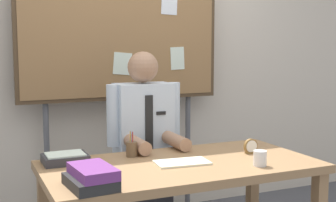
{
  "coord_description": "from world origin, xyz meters",
  "views": [
    {
      "loc": [
        -1.16,
        -2.45,
        1.45
      ],
      "look_at": [
        0.0,
        0.19,
        1.1
      ],
      "focal_mm": 49.77,
      "sensor_mm": 36.0,
      "label": 1
    }
  ],
  "objects_px": {
    "pen_holder": "(132,149)",
    "open_notebook": "(183,162)",
    "paper_tray": "(65,158)",
    "book_stack": "(91,177)",
    "coffee_mug": "(260,158)",
    "desk": "(181,177)",
    "bulletin_board": "(122,35)",
    "person": "(144,156)",
    "desk_clock": "(251,147)"
  },
  "relations": [
    {
      "from": "person",
      "to": "book_stack",
      "type": "distance_m",
      "value": 1.08
    },
    {
      "from": "bulletin_board",
      "to": "desk_clock",
      "type": "relative_size",
      "value": 21.89
    },
    {
      "from": "person",
      "to": "bulletin_board",
      "type": "height_order",
      "value": "bulletin_board"
    },
    {
      "from": "pen_holder",
      "to": "open_notebook",
      "type": "bearing_deg",
      "value": -52.36
    },
    {
      "from": "open_notebook",
      "to": "pen_holder",
      "type": "distance_m",
      "value": 0.36
    },
    {
      "from": "coffee_mug",
      "to": "pen_holder",
      "type": "bearing_deg",
      "value": 139.7
    },
    {
      "from": "person",
      "to": "pen_holder",
      "type": "bearing_deg",
      "value": -121.48
    },
    {
      "from": "open_notebook",
      "to": "desk_clock",
      "type": "distance_m",
      "value": 0.52
    },
    {
      "from": "book_stack",
      "to": "desk",
      "type": "bearing_deg",
      "value": 23.51
    },
    {
      "from": "coffee_mug",
      "to": "book_stack",
      "type": "bearing_deg",
      "value": -179.14
    },
    {
      "from": "coffee_mug",
      "to": "open_notebook",
      "type": "bearing_deg",
      "value": 149.28
    },
    {
      "from": "bulletin_board",
      "to": "pen_holder",
      "type": "relative_size",
      "value": 13.09
    },
    {
      "from": "open_notebook",
      "to": "coffee_mug",
      "type": "distance_m",
      "value": 0.45
    },
    {
      "from": "bulletin_board",
      "to": "desk_clock",
      "type": "bearing_deg",
      "value": -64.02
    },
    {
      "from": "open_notebook",
      "to": "desk_clock",
      "type": "relative_size",
      "value": 3.32
    },
    {
      "from": "coffee_mug",
      "to": "pen_holder",
      "type": "height_order",
      "value": "pen_holder"
    },
    {
      "from": "desk",
      "to": "pen_holder",
      "type": "distance_m",
      "value": 0.37
    },
    {
      "from": "book_stack",
      "to": "paper_tray",
      "type": "xyz_separation_m",
      "value": [
        -0.02,
        0.54,
        -0.02
      ]
    },
    {
      "from": "open_notebook",
      "to": "paper_tray",
      "type": "height_order",
      "value": "paper_tray"
    },
    {
      "from": "desk_clock",
      "to": "pen_holder",
      "type": "relative_size",
      "value": 0.6
    },
    {
      "from": "paper_tray",
      "to": "open_notebook",
      "type": "bearing_deg",
      "value": -24.61
    },
    {
      "from": "pen_holder",
      "to": "desk_clock",
      "type": "bearing_deg",
      "value": -17.14
    },
    {
      "from": "bulletin_board",
      "to": "paper_tray",
      "type": "relative_size",
      "value": 8.06
    },
    {
      "from": "desk",
      "to": "pen_holder",
      "type": "bearing_deg",
      "value": 129.31
    },
    {
      "from": "book_stack",
      "to": "bulletin_board",
      "type": "bearing_deg",
      "value": 65.93
    },
    {
      "from": "paper_tray",
      "to": "book_stack",
      "type": "bearing_deg",
      "value": -87.61
    },
    {
      "from": "desk_clock",
      "to": "paper_tray",
      "type": "height_order",
      "value": "desk_clock"
    },
    {
      "from": "coffee_mug",
      "to": "pen_holder",
      "type": "distance_m",
      "value": 0.8
    },
    {
      "from": "bulletin_board",
      "to": "paper_tray",
      "type": "xyz_separation_m",
      "value": [
        -0.63,
        -0.83,
        -0.75
      ]
    },
    {
      "from": "person",
      "to": "open_notebook",
      "type": "relative_size",
      "value": 4.42
    },
    {
      "from": "desk",
      "to": "person",
      "type": "bearing_deg",
      "value": 90.0
    },
    {
      "from": "desk_clock",
      "to": "book_stack",
      "type": "bearing_deg",
      "value": -164.97
    },
    {
      "from": "desk_clock",
      "to": "paper_tray",
      "type": "bearing_deg",
      "value": 168.55
    },
    {
      "from": "book_stack",
      "to": "pen_holder",
      "type": "bearing_deg",
      "value": 53.41
    },
    {
      "from": "desk",
      "to": "person",
      "type": "height_order",
      "value": "person"
    },
    {
      "from": "bulletin_board",
      "to": "person",
      "type": "bearing_deg",
      "value": -90.05
    },
    {
      "from": "desk",
      "to": "paper_tray",
      "type": "height_order",
      "value": "paper_tray"
    },
    {
      "from": "bulletin_board",
      "to": "desk",
      "type": "bearing_deg",
      "value": -90.02
    },
    {
      "from": "book_stack",
      "to": "desk_clock",
      "type": "bearing_deg",
      "value": 15.03
    },
    {
      "from": "desk_clock",
      "to": "open_notebook",
      "type": "bearing_deg",
      "value": -173.62
    },
    {
      "from": "coffee_mug",
      "to": "pen_holder",
      "type": "relative_size",
      "value": 0.56
    },
    {
      "from": "person",
      "to": "desk",
      "type": "bearing_deg",
      "value": -90.0
    },
    {
      "from": "person",
      "to": "paper_tray",
      "type": "bearing_deg",
      "value": -151.22
    },
    {
      "from": "bulletin_board",
      "to": "pen_holder",
      "type": "xyz_separation_m",
      "value": [
        -0.22,
        -0.84,
        -0.73
      ]
    },
    {
      "from": "book_stack",
      "to": "open_notebook",
      "type": "height_order",
      "value": "book_stack"
    },
    {
      "from": "open_notebook",
      "to": "coffee_mug",
      "type": "relative_size",
      "value": 3.54
    },
    {
      "from": "pen_holder",
      "to": "paper_tray",
      "type": "bearing_deg",
      "value": 179.12
    },
    {
      "from": "bulletin_board",
      "to": "book_stack",
      "type": "height_order",
      "value": "bulletin_board"
    },
    {
      "from": "desk",
      "to": "coffee_mug",
      "type": "distance_m",
      "value": 0.48
    },
    {
      "from": "desk",
      "to": "coffee_mug",
      "type": "bearing_deg",
      "value": -32.67
    }
  ]
}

